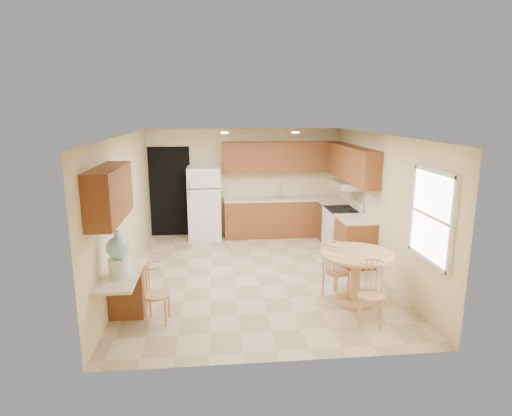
{
  "coord_description": "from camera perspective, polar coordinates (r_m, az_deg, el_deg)",
  "views": [
    {
      "loc": [
        -0.72,
        -7.24,
        2.91
      ],
      "look_at": [
        0.03,
        0.3,
        1.18
      ],
      "focal_mm": 30.0,
      "sensor_mm": 36.0,
      "label": 1
    }
  ],
  "objects": [
    {
      "name": "upper_cab_left",
      "position": [
        5.89,
        -18.95,
        1.82
      ],
      "size": [
        0.33,
        1.4,
        0.7
      ],
      "primitive_type": "cube",
      "color": "brown",
      "rests_on": "wall_left"
    },
    {
      "name": "water_crock",
      "position": [
        5.94,
        -17.89,
        -6.04
      ],
      "size": [
        0.3,
        0.3,
        0.62
      ],
      "color": "white",
      "rests_on": "desk_top"
    },
    {
      "name": "ceiling",
      "position": [
        7.28,
        0.02,
        9.67
      ],
      "size": [
        4.5,
        5.5,
        0.02
      ],
      "primitive_type": "cube",
      "color": "white",
      "rests_on": "wall_back"
    },
    {
      "name": "wall_right",
      "position": [
        8.0,
        16.28,
        0.39
      ],
      "size": [
        0.02,
        5.5,
        2.5
      ],
      "primitive_type": "cube",
      "color": "beige",
      "rests_on": "floor"
    },
    {
      "name": "dining_table",
      "position": [
        6.75,
        13.19,
        -8.1
      ],
      "size": [
        1.1,
        1.1,
        0.81
      ],
      "rotation": [
        0.0,
        0.0,
        -0.13
      ],
      "color": "tan",
      "rests_on": "floor"
    },
    {
      "name": "base_cab_right_b",
      "position": [
        8.46,
        13.04,
        -4.46
      ],
      "size": [
        0.6,
        0.8,
        0.87
      ],
      "primitive_type": "cube",
      "color": "brown",
      "rests_on": "floor"
    },
    {
      "name": "floor",
      "position": [
        7.83,
        0.02,
        -8.91
      ],
      "size": [
        5.5,
        5.5,
        0.0
      ],
      "primitive_type": "plane",
      "color": "#C4AB8E",
      "rests_on": "ground"
    },
    {
      "name": "wall_left",
      "position": [
        7.58,
        -17.16,
        -0.34
      ],
      "size": [
        0.02,
        5.5,
        2.5
      ],
      "primitive_type": "cube",
      "color": "beige",
      "rests_on": "floor"
    },
    {
      "name": "base_cab_right_a",
      "position": [
        9.79,
        10.35,
        -1.95
      ],
      "size": [
        0.6,
        0.59,
        0.87
      ],
      "primitive_type": "cube",
      "color": "brown",
      "rests_on": "floor"
    },
    {
      "name": "counter_right_a",
      "position": [
        9.69,
        10.46,
        0.65
      ],
      "size": [
        0.63,
        0.59,
        0.04
      ],
      "primitive_type": "cube",
      "color": "beige",
      "rests_on": "base_cab_right_a"
    },
    {
      "name": "range_hood",
      "position": [
        8.97,
        12.09,
        3.05
      ],
      "size": [
        0.5,
        0.76,
        0.14
      ],
      "primitive_type": "cube",
      "color": "silver",
      "rests_on": "upper_cab_right"
    },
    {
      "name": "base_cab_back",
      "position": [
        10.12,
        3.57,
        -1.27
      ],
      "size": [
        2.75,
        0.6,
        0.87
      ],
      "primitive_type": "cube",
      "color": "brown",
      "rests_on": "floor"
    },
    {
      "name": "sink",
      "position": [
        10.01,
        3.47,
        1.37
      ],
      "size": [
        0.78,
        0.44,
        0.01
      ],
      "primitive_type": "cube",
      "color": "silver",
      "rests_on": "counter_back"
    },
    {
      "name": "upper_cab_right",
      "position": [
        8.96,
        12.68,
        5.79
      ],
      "size": [
        0.33,
        2.42,
        0.7
      ],
      "primitive_type": "cube",
      "color": "brown",
      "rests_on": "wall_right"
    },
    {
      "name": "desk_top",
      "position": [
        6.08,
        -17.61,
        -8.57
      ],
      "size": [
        0.5,
        1.2,
        0.04
      ],
      "primitive_type": "cube",
      "color": "beige",
      "rests_on": "desk_pedestal"
    },
    {
      "name": "doorway",
      "position": [
        10.19,
        -11.38,
        2.13
      ],
      "size": [
        0.9,
        0.02,
        2.1
      ],
      "primitive_type": "cube",
      "color": "black",
      "rests_on": "floor"
    },
    {
      "name": "chair_table_b",
      "position": [
        6.11,
        15.42,
        -10.47
      ],
      "size": [
        0.39,
        0.42,
        0.88
      ],
      "rotation": [
        0.0,
        0.0,
        2.84
      ],
      "color": "tan",
      "rests_on": "floor"
    },
    {
      "name": "counter_back",
      "position": [
        10.02,
        3.61,
        1.25
      ],
      "size": [
        2.75,
        0.63,
        0.04
      ],
      "primitive_type": "cube",
      "color": "beige",
      "rests_on": "base_cab_back"
    },
    {
      "name": "can_light_b",
      "position": [
        8.6,
        5.28,
        10.01
      ],
      "size": [
        0.14,
        0.14,
        0.02
      ],
      "primitive_type": "cylinder",
      "color": "white",
      "rests_on": "ceiling"
    },
    {
      "name": "counter_right_b",
      "position": [
        8.34,
        13.2,
        -1.47
      ],
      "size": [
        0.63,
        0.8,
        0.04
      ],
      "primitive_type": "cube",
      "color": "beige",
      "rests_on": "base_cab_right_b"
    },
    {
      "name": "wall_back",
      "position": [
        10.15,
        -1.53,
        3.48
      ],
      "size": [
        4.5,
        0.02,
        2.5
      ],
      "primitive_type": "cube",
      "color": "beige",
      "rests_on": "floor"
    },
    {
      "name": "stove",
      "position": [
        9.15,
        11.36,
        -2.83
      ],
      "size": [
        0.65,
        0.76,
        1.09
      ],
      "color": "white",
      "rests_on": "floor"
    },
    {
      "name": "desk_pedestal",
      "position": [
        6.57,
        -16.71,
        -10.54
      ],
      "size": [
        0.48,
        0.42,
        0.72
      ],
      "primitive_type": "cube",
      "color": "brown",
      "rests_on": "floor"
    },
    {
      "name": "refrigerator",
      "position": [
        9.86,
        -6.88,
        0.66
      ],
      "size": [
        0.74,
        0.72,
        1.67
      ],
      "color": "white",
      "rests_on": "floor"
    },
    {
      "name": "wall_front",
      "position": [
        4.84,
        3.29,
        -7.21
      ],
      "size": [
        4.5,
        0.02,
        2.5
      ],
      "primitive_type": "cube",
      "color": "beige",
      "rests_on": "floor"
    },
    {
      "name": "chair_table_a",
      "position": [
        6.82,
        10.87,
        -7.67
      ],
      "size": [
        0.39,
        0.5,
        0.89
      ],
      "rotation": [
        0.0,
        0.0,
        -1.0
      ],
      "color": "tan",
      "rests_on": "floor"
    },
    {
      "name": "upper_cab_back",
      "position": [
        10.01,
        3.56,
        6.8
      ],
      "size": [
        2.75,
        0.33,
        0.7
      ],
      "primitive_type": "cube",
      "color": "brown",
      "rests_on": "wall_back"
    },
    {
      "name": "window",
      "position": [
        6.3,
        22.42,
        -1.04
      ],
      "size": [
        0.06,
        1.12,
        1.3
      ],
      "color": "white",
      "rests_on": "wall_right"
    },
    {
      "name": "can_light_a",
      "position": [
        8.45,
        -4.23,
        9.98
      ],
      "size": [
        0.14,
        0.14,
        0.02
      ],
      "primitive_type": "cylinder",
      "color": "white",
      "rests_on": "ceiling"
    },
    {
      "name": "chair_desk",
      "position": [
        6.12,
        -13.21,
        -10.57
      ],
      "size": [
        0.37,
        0.48,
        0.84
      ],
      "rotation": [
        0.0,
        0.0,
        -1.64
      ],
      "color": "tan",
      "rests_on": "floor"
    }
  ]
}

